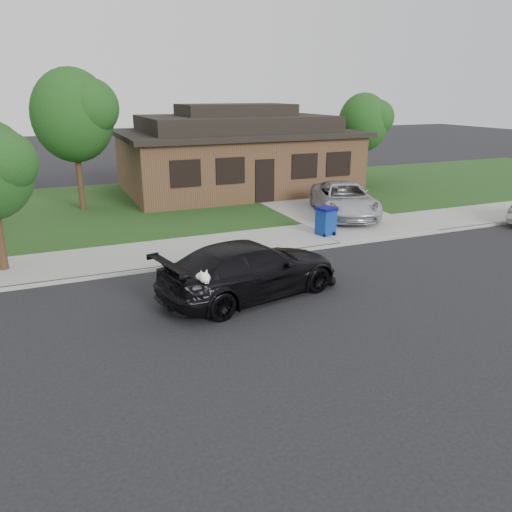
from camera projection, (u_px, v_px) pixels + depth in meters
name	position (u px, v px, depth m)	size (l,w,h in m)	color
ground	(292.00, 296.00, 13.92)	(120.00, 120.00, 0.00)	black
sidewalk	(231.00, 245.00, 18.27)	(60.00, 3.00, 0.12)	gray
curb	(246.00, 257.00, 16.96)	(60.00, 0.12, 0.12)	gray
lawn	(177.00, 203.00, 25.27)	(60.00, 13.00, 0.13)	#193814
driveway	(309.00, 204.00, 24.86)	(4.50, 13.00, 0.14)	gray
sedan	(251.00, 269.00, 13.70)	(5.64, 3.27, 1.54)	black
minivan	(344.00, 199.00, 22.18)	(2.40, 5.20, 1.44)	silver
recycling_bin	(326.00, 221.00, 19.26)	(0.78, 0.78, 1.08)	navy
house	(236.00, 153.00, 27.85)	(12.60, 8.60, 4.65)	#422B1C
tree_0	(77.00, 114.00, 22.18)	(3.78, 3.60, 6.34)	#332114
tree_1	(366.00, 122.00, 29.83)	(3.15, 3.00, 5.25)	#332114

